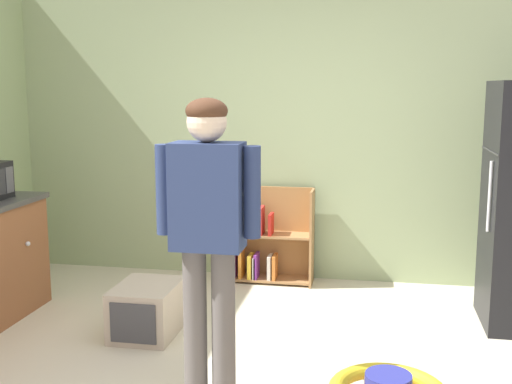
% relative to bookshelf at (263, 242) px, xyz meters
% --- Properties ---
extents(back_wall, '(5.20, 0.06, 2.70)m').
position_rel_bookshelf_xyz_m(back_wall, '(0.27, 0.19, 0.99)').
color(back_wall, '#A2B584').
rests_on(back_wall, ground).
extents(bookshelf, '(0.80, 0.28, 0.85)m').
position_rel_bookshelf_xyz_m(bookshelf, '(0.00, 0.00, 0.00)').
color(bookshelf, '#AA7949').
rests_on(bookshelf, ground).
extents(standing_person, '(0.57, 0.22, 1.68)m').
position_rel_bookshelf_xyz_m(standing_person, '(0.10, -2.28, 0.66)').
color(standing_person, '#585250').
rests_on(standing_person, ground).
extents(pet_carrier, '(0.42, 0.55, 0.36)m').
position_rel_bookshelf_xyz_m(pet_carrier, '(-0.59, -1.40, -0.18)').
color(pet_carrier, '#C5B39E').
rests_on(pet_carrier, ground).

